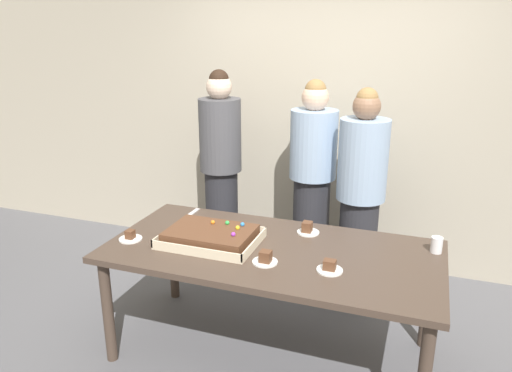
{
  "coord_description": "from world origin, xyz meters",
  "views": [
    {
      "loc": [
        0.85,
        -2.66,
        2.07
      ],
      "look_at": [
        -0.16,
        0.15,
        1.11
      ],
      "focal_mm": 34.31,
      "sensor_mm": 36.0,
      "label": 1
    }
  ],
  "objects_px": {
    "plated_slice_near_left": "(130,237)",
    "plated_slice_near_right": "(308,229)",
    "plated_slice_far_left": "(265,259)",
    "plated_slice_far_right": "(330,268)",
    "party_table": "(272,260)",
    "person_green_shirt_behind": "(361,194)",
    "drink_cup_nearest": "(437,245)",
    "cake_server_utensil": "(192,213)",
    "person_serving_front": "(221,170)",
    "person_striped_tie_right": "(312,181)",
    "sheet_cake": "(211,236)"
  },
  "relations": [
    {
      "from": "sheet_cake",
      "to": "person_green_shirt_behind",
      "type": "bearing_deg",
      "value": 51.29
    },
    {
      "from": "cake_server_utensil",
      "to": "person_serving_front",
      "type": "bearing_deg",
      "value": 94.93
    },
    {
      "from": "plated_slice_near_right",
      "to": "person_green_shirt_behind",
      "type": "relative_size",
      "value": 0.09
    },
    {
      "from": "sheet_cake",
      "to": "plated_slice_near_left",
      "type": "distance_m",
      "value": 0.53
    },
    {
      "from": "plated_slice_near_right",
      "to": "person_striped_tie_right",
      "type": "height_order",
      "value": "person_striped_tie_right"
    },
    {
      "from": "plated_slice_near_left",
      "to": "plated_slice_near_right",
      "type": "height_order",
      "value": "plated_slice_near_right"
    },
    {
      "from": "person_green_shirt_behind",
      "to": "cake_server_utensil",
      "type": "bearing_deg",
      "value": -24.43
    },
    {
      "from": "plated_slice_far_right",
      "to": "cake_server_utensil",
      "type": "height_order",
      "value": "plated_slice_far_right"
    },
    {
      "from": "party_table",
      "to": "person_striped_tie_right",
      "type": "xyz_separation_m",
      "value": [
        -0.01,
        1.11,
        0.19
      ]
    },
    {
      "from": "drink_cup_nearest",
      "to": "cake_server_utensil",
      "type": "bearing_deg",
      "value": 177.25
    },
    {
      "from": "cake_server_utensil",
      "to": "person_green_shirt_behind",
      "type": "xyz_separation_m",
      "value": [
        1.15,
        0.58,
        0.09
      ]
    },
    {
      "from": "party_table",
      "to": "sheet_cake",
      "type": "distance_m",
      "value": 0.42
    },
    {
      "from": "plated_slice_far_right",
      "to": "cake_server_utensil",
      "type": "bearing_deg",
      "value": 154.54
    },
    {
      "from": "plated_slice_far_left",
      "to": "sheet_cake",
      "type": "bearing_deg",
      "value": 159.75
    },
    {
      "from": "party_table",
      "to": "cake_server_utensil",
      "type": "relative_size",
      "value": 10.37
    },
    {
      "from": "plated_slice_far_left",
      "to": "person_serving_front",
      "type": "distance_m",
      "value": 1.51
    },
    {
      "from": "person_green_shirt_behind",
      "to": "drink_cup_nearest",
      "type": "bearing_deg",
      "value": 78.87
    },
    {
      "from": "sheet_cake",
      "to": "plated_slice_near_right",
      "type": "xyz_separation_m",
      "value": [
        0.55,
        0.36,
        -0.02
      ]
    },
    {
      "from": "party_table",
      "to": "person_green_shirt_behind",
      "type": "xyz_separation_m",
      "value": [
        0.4,
        0.96,
        0.17
      ]
    },
    {
      "from": "drink_cup_nearest",
      "to": "plated_slice_far_left",
      "type": "bearing_deg",
      "value": -152.4
    },
    {
      "from": "drink_cup_nearest",
      "to": "person_striped_tie_right",
      "type": "bearing_deg",
      "value": 140.26
    },
    {
      "from": "plated_slice_far_left",
      "to": "plated_slice_far_right",
      "type": "relative_size",
      "value": 1.0
    },
    {
      "from": "party_table",
      "to": "plated_slice_far_right",
      "type": "height_order",
      "value": "plated_slice_far_right"
    },
    {
      "from": "person_serving_front",
      "to": "person_striped_tie_right",
      "type": "xyz_separation_m",
      "value": [
        0.79,
        0.06,
        -0.04
      ]
    },
    {
      "from": "sheet_cake",
      "to": "person_green_shirt_behind",
      "type": "distance_m",
      "value": 1.29
    },
    {
      "from": "drink_cup_nearest",
      "to": "person_striped_tie_right",
      "type": "height_order",
      "value": "person_striped_tie_right"
    },
    {
      "from": "plated_slice_near_left",
      "to": "person_serving_front",
      "type": "bearing_deg",
      "value": 85.17
    },
    {
      "from": "plated_slice_near_left",
      "to": "plated_slice_near_right",
      "type": "bearing_deg",
      "value": 25.26
    },
    {
      "from": "plated_slice_near_left",
      "to": "drink_cup_nearest",
      "type": "height_order",
      "value": "drink_cup_nearest"
    },
    {
      "from": "plated_slice_far_left",
      "to": "drink_cup_nearest",
      "type": "relative_size",
      "value": 1.5
    },
    {
      "from": "person_green_shirt_behind",
      "to": "person_striped_tie_right",
      "type": "xyz_separation_m",
      "value": [
        -0.42,
        0.15,
        0.02
      ]
    },
    {
      "from": "plated_slice_far_left",
      "to": "cake_server_utensil",
      "type": "distance_m",
      "value": 0.96
    },
    {
      "from": "plated_slice_far_left",
      "to": "plated_slice_far_right",
      "type": "bearing_deg",
      "value": 4.29
    },
    {
      "from": "plated_slice_near_right",
      "to": "drink_cup_nearest",
      "type": "relative_size",
      "value": 1.5
    },
    {
      "from": "party_table",
      "to": "person_serving_front",
      "type": "bearing_deg",
      "value": 127.51
    },
    {
      "from": "drink_cup_nearest",
      "to": "person_green_shirt_behind",
      "type": "xyz_separation_m",
      "value": [
        -0.56,
        0.67,
        0.05
      ]
    },
    {
      "from": "sheet_cake",
      "to": "plated_slice_near_left",
      "type": "bearing_deg",
      "value": -164.75
    },
    {
      "from": "plated_slice_far_left",
      "to": "party_table",
      "type": "bearing_deg",
      "value": 96.73
    },
    {
      "from": "plated_slice_near_left",
      "to": "person_green_shirt_behind",
      "type": "distance_m",
      "value": 1.74
    },
    {
      "from": "party_table",
      "to": "cake_server_utensil",
      "type": "distance_m",
      "value": 0.84
    },
    {
      "from": "plated_slice_far_right",
      "to": "person_green_shirt_behind",
      "type": "height_order",
      "value": "person_green_shirt_behind"
    },
    {
      "from": "plated_slice_far_left",
      "to": "drink_cup_nearest",
      "type": "xyz_separation_m",
      "value": [
        0.94,
        0.49,
        0.02
      ]
    },
    {
      "from": "party_table",
      "to": "plated_slice_far_right",
      "type": "distance_m",
      "value": 0.44
    },
    {
      "from": "sheet_cake",
      "to": "person_serving_front",
      "type": "height_order",
      "value": "person_serving_front"
    },
    {
      "from": "cake_server_utensil",
      "to": "person_striped_tie_right",
      "type": "bearing_deg",
      "value": 44.87
    },
    {
      "from": "party_table",
      "to": "plated_slice_near_right",
      "type": "distance_m",
      "value": 0.37
    },
    {
      "from": "person_striped_tie_right",
      "to": "plated_slice_near_left",
      "type": "bearing_deg",
      "value": -16.27
    },
    {
      "from": "drink_cup_nearest",
      "to": "party_table",
      "type": "bearing_deg",
      "value": -163.05
    },
    {
      "from": "plated_slice_far_right",
      "to": "person_striped_tie_right",
      "type": "relative_size",
      "value": 0.09
    },
    {
      "from": "plated_slice_near_left",
      "to": "cake_server_utensil",
      "type": "bearing_deg",
      "value": 73.77
    }
  ]
}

